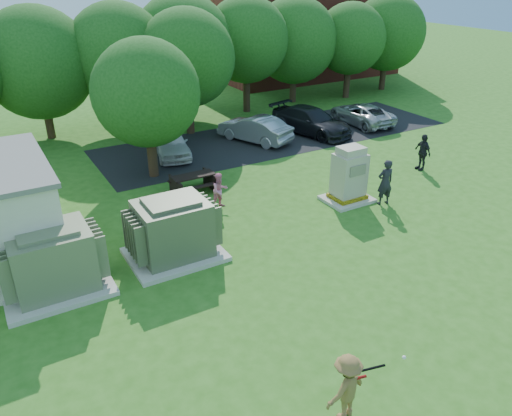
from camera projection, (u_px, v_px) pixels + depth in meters
ground at (326, 302)px, 14.25m from camera, size 120.00×120.00×0.00m
brick_building at (303, 25)px, 41.53m from camera, size 15.00×8.00×8.00m
parking_strip at (278, 136)px, 27.87m from camera, size 20.00×6.00×0.01m
transformer_left at (53, 262)px, 14.37m from camera, size 3.00×2.40×2.07m
transformer_right at (173, 231)px, 16.04m from camera, size 3.00×2.40×2.07m
generator_cabinet at (349, 178)px, 19.90m from camera, size 1.88×1.54×2.29m
picnic_table at (193, 181)px, 20.88m from camera, size 1.81×1.36×0.78m
batter at (346, 387)px, 10.34m from camera, size 1.12×0.76×1.61m
person_by_generator at (385, 182)px, 19.66m from camera, size 0.74×0.55×1.87m
person_at_picnic at (220, 191)px, 19.48m from camera, size 0.74×0.60×1.43m
person_walking_right at (422, 152)px, 23.04m from camera, size 0.55×1.05×1.70m
car_white at (171, 142)px, 24.83m from camera, size 2.34×4.14×1.33m
car_silver_a at (255, 129)px, 26.78m from camera, size 2.95×4.46×1.39m
car_dark at (311, 121)px, 28.01m from camera, size 3.24×5.33×1.45m
car_silver_b at (361, 114)px, 29.71m from camera, size 2.21×4.52×1.24m
batting_equipment at (372, 369)px, 10.49m from camera, size 1.49×0.28×0.18m
tree_row at (151, 54)px, 27.53m from camera, size 41.30×13.30×7.30m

